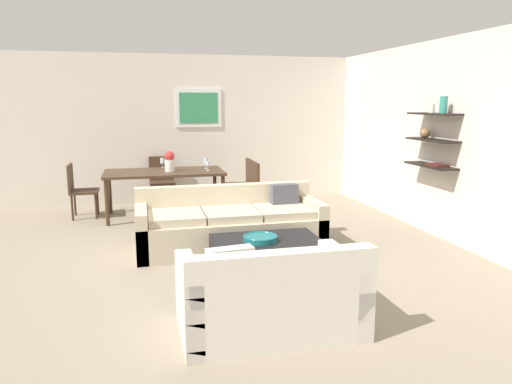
{
  "coord_description": "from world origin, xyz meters",
  "views": [
    {
      "loc": [
        -1.02,
        -5.65,
        1.87
      ],
      "look_at": [
        0.39,
        0.2,
        0.75
      ],
      "focal_mm": 34.37,
      "sensor_mm": 36.0,
      "label": 1
    }
  ],
  "objects_px": {
    "dining_chair_head": "(162,178)",
    "sofa_beige": "(230,226)",
    "dining_chair_right_far": "(243,181)",
    "coffee_table": "(269,259)",
    "dining_chair_left_far": "(78,187)",
    "dining_chair_right_near": "(249,185)",
    "wine_glass_right_far": "(206,161)",
    "loveseat_white": "(269,297)",
    "wine_glass_right_near": "(208,164)",
    "dining_table": "(164,175)",
    "wine_glass_head": "(163,161)",
    "decorative_bowl": "(260,238)",
    "centerpiece_vase": "(170,161)"
  },
  "relations": [
    {
      "from": "coffee_table",
      "to": "wine_glass_head",
      "type": "distance_m",
      "value": 3.72
    },
    {
      "from": "coffee_table",
      "to": "wine_glass_right_near",
      "type": "bearing_deg",
      "value": 94.47
    },
    {
      "from": "dining_table",
      "to": "wine_glass_right_near",
      "type": "relative_size",
      "value": 12.23
    },
    {
      "from": "dining_chair_left_far",
      "to": "dining_chair_right_near",
      "type": "relative_size",
      "value": 1.0
    },
    {
      "from": "coffee_table",
      "to": "centerpiece_vase",
      "type": "bearing_deg",
      "value": 105.49
    },
    {
      "from": "wine_glass_right_far",
      "to": "wine_glass_head",
      "type": "relative_size",
      "value": 1.08
    },
    {
      "from": "dining_table",
      "to": "wine_glass_right_near",
      "type": "xyz_separation_m",
      "value": [
        0.7,
        -0.12,
        0.17
      ]
    },
    {
      "from": "dining_table",
      "to": "dining_chair_right_far",
      "type": "distance_m",
      "value": 1.39
    },
    {
      "from": "sofa_beige",
      "to": "decorative_bowl",
      "type": "bearing_deg",
      "value": -82.33
    },
    {
      "from": "dining_chair_right_near",
      "to": "wine_glass_head",
      "type": "height_order",
      "value": "wine_glass_head"
    },
    {
      "from": "coffee_table",
      "to": "dining_chair_right_near",
      "type": "xyz_separation_m",
      "value": [
        0.43,
        2.88,
        0.31
      ]
    },
    {
      "from": "decorative_bowl",
      "to": "wine_glass_right_near",
      "type": "xyz_separation_m",
      "value": [
        -0.15,
        2.92,
        0.45
      ]
    },
    {
      "from": "dining_chair_left_far",
      "to": "wine_glass_right_near",
      "type": "relative_size",
      "value": 5.65
    },
    {
      "from": "dining_chair_head",
      "to": "dining_chair_right_near",
      "type": "bearing_deg",
      "value": -39.55
    },
    {
      "from": "decorative_bowl",
      "to": "dining_chair_right_far",
      "type": "distance_m",
      "value": 3.31
    },
    {
      "from": "sofa_beige",
      "to": "wine_glass_head",
      "type": "xyz_separation_m",
      "value": [
        -0.71,
        2.45,
        0.57
      ]
    },
    {
      "from": "sofa_beige",
      "to": "wine_glass_right_near",
      "type": "height_order",
      "value": "wine_glass_right_near"
    },
    {
      "from": "loveseat_white",
      "to": "wine_glass_right_far",
      "type": "xyz_separation_m",
      "value": [
        0.1,
        4.47,
        0.58
      ]
    },
    {
      "from": "dining_chair_head",
      "to": "wine_glass_right_far",
      "type": "xyz_separation_m",
      "value": [
        0.7,
        -0.78,
        0.37
      ]
    },
    {
      "from": "decorative_bowl",
      "to": "dining_chair_right_far",
      "type": "bearing_deg",
      "value": 81.13
    },
    {
      "from": "coffee_table",
      "to": "dining_chair_right_far",
      "type": "relative_size",
      "value": 1.33
    },
    {
      "from": "loveseat_white",
      "to": "dining_chair_head",
      "type": "distance_m",
      "value": 5.28
    },
    {
      "from": "loveseat_white",
      "to": "dining_chair_right_far",
      "type": "bearing_deg",
      "value": 80.56
    },
    {
      "from": "dining_chair_right_near",
      "to": "dining_table",
      "type": "bearing_deg",
      "value": 170.72
    },
    {
      "from": "coffee_table",
      "to": "wine_glass_head",
      "type": "bearing_deg",
      "value": 104.77
    },
    {
      "from": "decorative_bowl",
      "to": "centerpiece_vase",
      "type": "distance_m",
      "value": 3.12
    },
    {
      "from": "dining_chair_head",
      "to": "sofa_beige",
      "type": "bearing_deg",
      "value": -76.31
    },
    {
      "from": "sofa_beige",
      "to": "dining_chair_head",
      "type": "relative_size",
      "value": 2.65
    },
    {
      "from": "loveseat_white",
      "to": "dining_chair_right_near",
      "type": "height_order",
      "value": "dining_chair_right_near"
    },
    {
      "from": "sofa_beige",
      "to": "loveseat_white",
      "type": "relative_size",
      "value": 1.59
    },
    {
      "from": "dining_chair_left_far",
      "to": "dining_chair_right_near",
      "type": "distance_m",
      "value": 2.75
    },
    {
      "from": "decorative_bowl",
      "to": "dining_table",
      "type": "xyz_separation_m",
      "value": [
        -0.85,
        3.04,
        0.27
      ]
    },
    {
      "from": "dining_chair_right_near",
      "to": "loveseat_white",
      "type": "bearing_deg",
      "value": -100.43
    },
    {
      "from": "dining_chair_right_near",
      "to": "wine_glass_right_near",
      "type": "height_order",
      "value": "wine_glass_right_near"
    },
    {
      "from": "decorative_bowl",
      "to": "dining_chair_left_far",
      "type": "relative_size",
      "value": 0.42
    },
    {
      "from": "decorative_bowl",
      "to": "dining_chair_right_near",
      "type": "xyz_separation_m",
      "value": [
        0.51,
        2.82,
        0.09
      ]
    },
    {
      "from": "dining_chair_left_far",
      "to": "dining_chair_right_far",
      "type": "distance_m",
      "value": 2.72
    },
    {
      "from": "sofa_beige",
      "to": "dining_chair_right_far",
      "type": "xyz_separation_m",
      "value": [
        0.65,
        2.24,
        0.21
      ]
    },
    {
      "from": "dining_chair_left_far",
      "to": "dining_chair_right_near",
      "type": "xyz_separation_m",
      "value": [
        2.72,
        -0.44,
        0.0
      ]
    },
    {
      "from": "wine_glass_right_near",
      "to": "decorative_bowl",
      "type": "bearing_deg",
      "value": -87.08
    },
    {
      "from": "decorative_bowl",
      "to": "centerpiece_vase",
      "type": "bearing_deg",
      "value": 104.28
    },
    {
      "from": "dining_table",
      "to": "wine_glass_right_far",
      "type": "xyz_separation_m",
      "value": [
        0.7,
        0.12,
        0.19
      ]
    },
    {
      "from": "wine_glass_right_far",
      "to": "wine_glass_right_near",
      "type": "bearing_deg",
      "value": -90.0
    },
    {
      "from": "dining_chair_right_far",
      "to": "coffee_table",
      "type": "bearing_deg",
      "value": -97.3
    },
    {
      "from": "dining_table",
      "to": "dining_chair_head",
      "type": "height_order",
      "value": "dining_chair_head"
    },
    {
      "from": "wine_glass_head",
      "to": "decorative_bowl",
      "type": "bearing_deg",
      "value": -76.29
    },
    {
      "from": "dining_chair_head",
      "to": "dining_chair_left_far",
      "type": "relative_size",
      "value": 1.0
    },
    {
      "from": "dining_chair_head",
      "to": "dining_table",
      "type": "bearing_deg",
      "value": -90.0
    },
    {
      "from": "coffee_table",
      "to": "dining_chair_left_far",
      "type": "relative_size",
      "value": 1.33
    },
    {
      "from": "dining_chair_right_near",
      "to": "wine_glass_head",
      "type": "bearing_deg",
      "value": 154.26
    }
  ]
}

